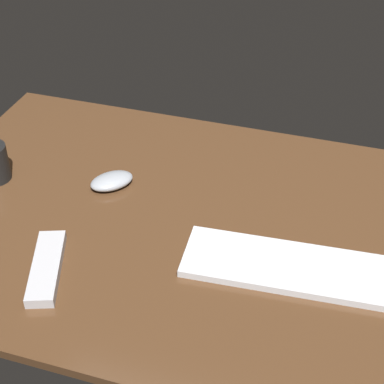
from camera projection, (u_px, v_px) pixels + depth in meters
The scene contains 4 objects.
desk at pixel (222, 233), 131.98cm from camera, with size 140.00×84.00×2.00cm, color #4C301C.
keyboard at pixel (295, 268), 121.05cm from camera, with size 44.19×13.88×1.58cm, color silver.
computer_mouse at pixel (112, 181), 142.75cm from camera, with size 10.21×6.42×3.02cm, color #999EA5.
tv_remote at pixel (46, 267), 120.81cm from camera, with size 19.38×5.37×2.15cm, color #B7B7BC.
Camera 1 is at (23.55, -96.92, 88.12)cm, focal length 57.95 mm.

